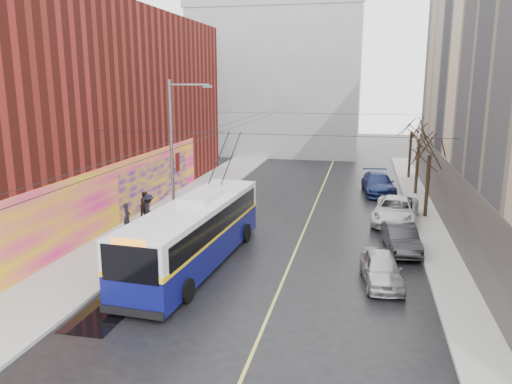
% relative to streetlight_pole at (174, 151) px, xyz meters
% --- Properties ---
extents(ground, '(140.00, 140.00, 0.00)m').
position_rel_streetlight_pole_xyz_m(ground, '(6.14, -10.00, -4.85)').
color(ground, black).
rests_on(ground, ground).
extents(sidewalk_left, '(4.00, 60.00, 0.15)m').
position_rel_streetlight_pole_xyz_m(sidewalk_left, '(-1.86, 2.00, -4.77)').
color(sidewalk_left, gray).
rests_on(sidewalk_left, ground).
extents(sidewalk_right, '(2.00, 60.00, 0.15)m').
position_rel_streetlight_pole_xyz_m(sidewalk_right, '(15.14, 2.00, -4.77)').
color(sidewalk_right, gray).
rests_on(sidewalk_right, ground).
extents(lane_line, '(0.12, 50.00, 0.01)m').
position_rel_streetlight_pole_xyz_m(lane_line, '(7.64, 4.00, -4.84)').
color(lane_line, '#BFB74C').
rests_on(lane_line, ground).
extents(building_left, '(12.11, 36.00, 14.00)m').
position_rel_streetlight_pole_xyz_m(building_left, '(-9.85, 3.99, 2.14)').
color(building_left, '#5B1912').
rests_on(building_left, ground).
extents(building_far, '(20.50, 12.10, 18.00)m').
position_rel_streetlight_pole_xyz_m(building_far, '(0.14, 34.99, 4.17)').
color(building_far, gray).
rests_on(building_far, ground).
extents(streetlight_pole, '(2.65, 0.60, 9.00)m').
position_rel_streetlight_pole_xyz_m(streetlight_pole, '(0.00, 0.00, 0.00)').
color(streetlight_pole, slate).
rests_on(streetlight_pole, ground).
extents(catenary_wires, '(18.00, 60.00, 0.22)m').
position_rel_streetlight_pole_xyz_m(catenary_wires, '(3.60, 4.77, 1.40)').
color(catenary_wires, black).
extents(tree_near, '(3.20, 3.20, 6.40)m').
position_rel_streetlight_pole_xyz_m(tree_near, '(15.14, 6.00, 0.13)').
color(tree_near, black).
rests_on(tree_near, ground).
extents(tree_mid, '(3.20, 3.20, 6.68)m').
position_rel_streetlight_pole_xyz_m(tree_mid, '(15.14, 13.00, 0.41)').
color(tree_mid, black).
rests_on(tree_mid, ground).
extents(tree_far, '(3.20, 3.20, 6.57)m').
position_rel_streetlight_pole_xyz_m(tree_far, '(15.14, 20.00, 0.30)').
color(tree_far, black).
rests_on(tree_far, ground).
extents(puddle, '(1.94, 2.94, 0.01)m').
position_rel_streetlight_pole_xyz_m(puddle, '(1.28, -11.60, -4.84)').
color(puddle, black).
rests_on(puddle, ground).
extents(pigeons_flying, '(1.75, 2.65, 2.93)m').
position_rel_streetlight_pole_xyz_m(pigeons_flying, '(3.61, 0.67, 2.29)').
color(pigeons_flying, slate).
extents(trolleybus, '(3.57, 12.81, 6.01)m').
position_rel_streetlight_pole_xyz_m(trolleybus, '(3.06, -5.36, -3.18)').
color(trolleybus, '#0B0E53').
rests_on(trolleybus, ground).
extents(parked_car_a, '(2.15, 4.31, 1.41)m').
position_rel_streetlight_pole_xyz_m(parked_car_a, '(11.99, -5.83, -4.14)').
color(parked_car_a, '#B0AFB4').
rests_on(parked_car_a, ground).
extents(parked_car_b, '(2.03, 4.51, 1.44)m').
position_rel_streetlight_pole_xyz_m(parked_car_b, '(13.14, -1.08, -4.13)').
color(parked_car_b, '#29292B').
rests_on(parked_car_b, ground).
extents(parked_car_c, '(3.39, 6.09, 1.61)m').
position_rel_streetlight_pole_xyz_m(parked_car_c, '(13.14, 4.49, -4.04)').
color(parked_car_c, silver).
rests_on(parked_car_c, ground).
extents(parked_car_d, '(2.94, 5.95, 1.66)m').
position_rel_streetlight_pole_xyz_m(parked_car_d, '(12.23, 12.91, -4.02)').
color(parked_car_d, navy).
rests_on(parked_car_d, ground).
extents(following_car, '(2.62, 4.98, 1.62)m').
position_rel_streetlight_pole_xyz_m(following_car, '(1.68, 7.23, -4.04)').
color(following_car, '#A5A5A9').
rests_on(following_car, ground).
extents(pedestrian_a, '(0.53, 0.69, 1.68)m').
position_rel_streetlight_pole_xyz_m(pedestrian_a, '(-2.65, -1.22, -3.86)').
color(pedestrian_a, black).
rests_on(pedestrian_a, sidewalk_left).
extents(pedestrian_b, '(0.88, 1.01, 1.78)m').
position_rel_streetlight_pole_xyz_m(pedestrian_b, '(-2.74, 1.57, -3.81)').
color(pedestrian_b, black).
rests_on(pedestrian_b, sidewalk_left).
extents(pedestrian_c, '(1.29, 1.40, 1.89)m').
position_rel_streetlight_pole_xyz_m(pedestrian_c, '(-1.98, 0.39, -3.75)').
color(pedestrian_c, black).
rests_on(pedestrian_c, sidewalk_left).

